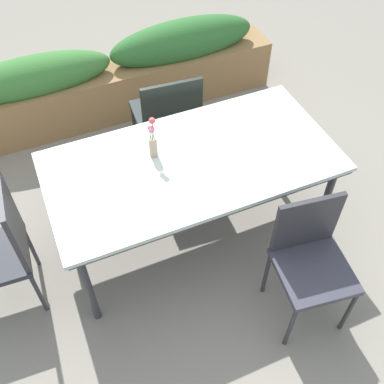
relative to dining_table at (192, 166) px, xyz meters
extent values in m
plane|color=gray|center=(-0.08, -0.04, -0.72)|extent=(12.00, 12.00, 0.00)
cube|color=silver|center=(0.00, 0.00, 0.04)|extent=(1.87, 0.94, 0.03)
cube|color=#333338|center=(0.00, 0.00, 0.01)|extent=(1.83, 0.92, 0.02)
cylinder|color=#333338|center=(-0.85, -0.39, -0.35)|extent=(0.05, 0.05, 0.75)
cylinder|color=#333338|center=(0.85, -0.39, -0.35)|extent=(0.05, 0.05, 0.75)
cylinder|color=#333338|center=(-0.85, 0.39, -0.35)|extent=(0.05, 0.05, 0.75)
cylinder|color=#333338|center=(0.85, 0.39, -0.35)|extent=(0.05, 0.05, 0.75)
cube|color=black|center=(0.13, 0.87, -0.27)|extent=(0.53, 0.53, 0.04)
cube|color=black|center=(0.12, 0.64, -0.04)|extent=(0.47, 0.07, 0.45)
cylinder|color=black|center=(-0.07, 1.11, -0.50)|extent=(0.03, 0.03, 0.44)
cylinder|color=black|center=(0.38, 1.08, -0.50)|extent=(0.03, 0.03, 0.44)
cylinder|color=black|center=(-0.11, 0.66, -0.50)|extent=(0.03, 0.03, 0.44)
cylinder|color=black|center=(0.34, 0.63, -0.50)|extent=(0.03, 0.03, 0.44)
cube|color=#343541|center=(0.42, -0.87, -0.24)|extent=(0.48, 0.48, 0.04)
cube|color=#2D2D33|center=(0.45, -0.67, -0.02)|extent=(0.41, 0.08, 0.42)
cylinder|color=#2D2D33|center=(0.59, -1.09, -0.49)|extent=(0.03, 0.03, 0.47)
cylinder|color=#2D2D33|center=(0.20, -1.04, -0.49)|extent=(0.03, 0.03, 0.47)
cylinder|color=#2D2D33|center=(0.64, -0.70, -0.49)|extent=(0.03, 0.03, 0.47)
cylinder|color=#2D2D33|center=(0.25, -0.65, -0.49)|extent=(0.03, 0.03, 0.47)
cube|color=#2D2D33|center=(-1.14, -0.01, 0.00)|extent=(0.05, 0.40, 0.52)
cylinder|color=#2D2D33|center=(-1.15, -0.20, -0.50)|extent=(0.03, 0.03, 0.44)
cylinder|color=#2D2D33|center=(-1.13, 0.18, -0.50)|extent=(0.03, 0.03, 0.44)
cylinder|color=tan|center=(-0.21, 0.14, 0.13)|extent=(0.05, 0.05, 0.15)
cylinder|color=#47843D|center=(-0.21, 0.13, 0.22)|extent=(0.01, 0.01, 0.11)
sphere|color=pink|center=(-0.21, 0.13, 0.28)|extent=(0.04, 0.04, 0.04)
cylinder|color=#47843D|center=(-0.21, 0.14, 0.22)|extent=(0.01, 0.01, 0.12)
sphere|color=#DB4C56|center=(-0.21, 0.14, 0.28)|extent=(0.03, 0.03, 0.03)
cylinder|color=#47843D|center=(-0.20, 0.15, 0.25)|extent=(0.01, 0.01, 0.17)
sphere|color=#DB4C56|center=(-0.20, 0.15, 0.34)|extent=(0.04, 0.04, 0.04)
cylinder|color=#47843D|center=(-0.22, 0.14, 0.23)|extent=(0.01, 0.01, 0.12)
sphere|color=#DB4C56|center=(-0.22, 0.14, 0.29)|extent=(0.02, 0.02, 0.02)
cube|color=olive|center=(-0.09, 1.63, -0.49)|extent=(3.08, 0.40, 0.47)
ellipsoid|color=#387233|center=(-0.79, 1.63, -0.15)|extent=(1.39, 0.36, 0.36)
ellipsoid|color=#2D662D|center=(0.60, 1.63, -0.13)|extent=(1.39, 0.36, 0.40)
camera|label=1|loc=(-0.82, -1.91, 2.13)|focal=42.94mm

